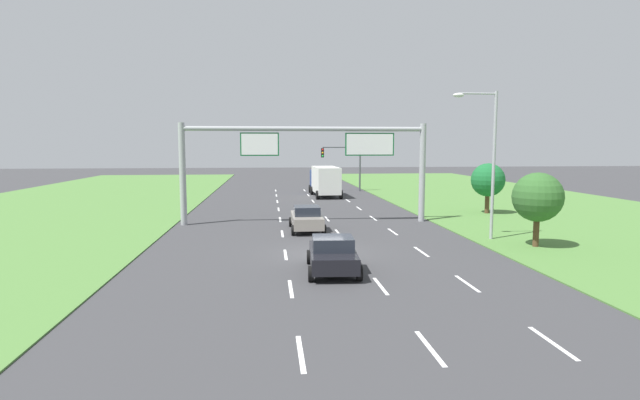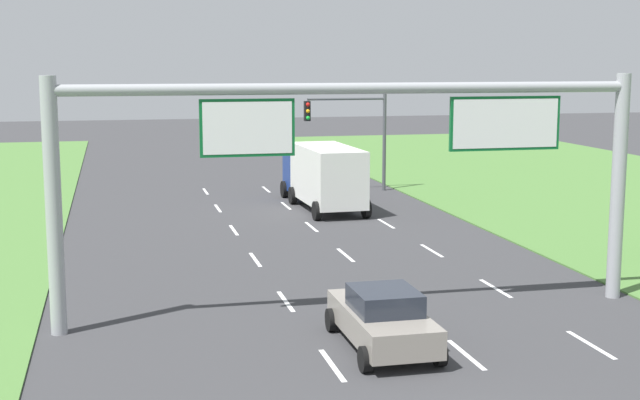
{
  "view_description": "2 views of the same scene",
  "coord_description": "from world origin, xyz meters",
  "px_view_note": "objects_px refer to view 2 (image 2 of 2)",
  "views": [
    {
      "loc": [
        -2.53,
        -24.6,
        5.45
      ],
      "look_at": [
        0.93,
        9.14,
        1.74
      ],
      "focal_mm": 28.0,
      "sensor_mm": 36.0,
      "label": 1
    },
    {
      "loc": [
        -6.79,
        -14.29,
        7.39
      ],
      "look_at": [
        -0.33,
        13.42,
        2.91
      ],
      "focal_mm": 50.0,
      "sensor_mm": 36.0,
      "label": 2
    }
  ],
  "objects_px": {
    "car_near_red": "(383,318)",
    "traffic_light_mast": "(352,124)",
    "sign_gantry": "(366,148)",
    "box_truck": "(323,174)"
  },
  "relations": [
    {
      "from": "sign_gantry",
      "to": "traffic_light_mast",
      "type": "relative_size",
      "value": 3.08
    },
    {
      "from": "car_near_red",
      "to": "traffic_light_mast",
      "type": "bearing_deg",
      "value": 76.46
    },
    {
      "from": "box_truck",
      "to": "sign_gantry",
      "type": "xyz_separation_m",
      "value": [
        -3.18,
        -18.78,
        3.16
      ]
    },
    {
      "from": "car_near_red",
      "to": "traffic_light_mast",
      "type": "distance_m",
      "value": 28.09
    },
    {
      "from": "box_truck",
      "to": "car_near_red",
      "type": "bearing_deg",
      "value": -101.17
    },
    {
      "from": "car_near_red",
      "to": "sign_gantry",
      "type": "distance_m",
      "value": 5.2
    },
    {
      "from": "car_near_red",
      "to": "box_truck",
      "type": "xyz_separation_m",
      "value": [
        3.61,
        21.96,
        0.93
      ]
    },
    {
      "from": "traffic_light_mast",
      "to": "box_truck",
      "type": "bearing_deg",
      "value": -119.08
    },
    {
      "from": "car_near_red",
      "to": "sign_gantry",
      "type": "bearing_deg",
      "value": 82.23
    },
    {
      "from": "box_truck",
      "to": "sign_gantry",
      "type": "bearing_deg",
      "value": -101.45
    }
  ]
}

